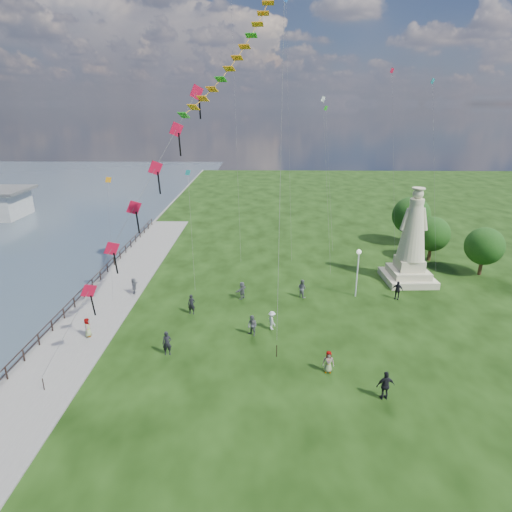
{
  "coord_description": "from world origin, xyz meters",
  "views": [
    {
      "loc": [
        -0.4,
        -22.15,
        16.23
      ],
      "look_at": [
        -1.0,
        8.0,
        5.5
      ],
      "focal_mm": 30.0,
      "sensor_mm": 36.0,
      "label": 1
    }
  ],
  "objects_px": {
    "person_0": "(167,343)",
    "person_9": "(397,290)",
    "person_4": "(328,362)",
    "person_1": "(252,326)",
    "person_3": "(386,385)",
    "person_11": "(242,290)",
    "person_7": "(302,288)",
    "person_5": "(134,287)",
    "lamppost": "(358,263)",
    "statue": "(411,247)",
    "person_10": "(88,329)",
    "person_6": "(192,304)",
    "person_2": "(272,320)"
  },
  "relations": [
    {
      "from": "person_11",
      "to": "person_1",
      "type": "bearing_deg",
      "value": 41.12
    },
    {
      "from": "person_3",
      "to": "person_10",
      "type": "xyz_separation_m",
      "value": [
        -19.96,
        6.57,
        -0.18
      ]
    },
    {
      "from": "person_9",
      "to": "person_3",
      "type": "bearing_deg",
      "value": -81.75
    },
    {
      "from": "person_5",
      "to": "person_11",
      "type": "distance_m",
      "value": 9.78
    },
    {
      "from": "statue",
      "to": "person_0",
      "type": "relative_size",
      "value": 5.28
    },
    {
      "from": "person_7",
      "to": "lamppost",
      "type": "bearing_deg",
      "value": -131.31
    },
    {
      "from": "person_5",
      "to": "person_7",
      "type": "xyz_separation_m",
      "value": [
        15.06,
        -0.26,
        0.09
      ]
    },
    {
      "from": "person_7",
      "to": "person_4",
      "type": "bearing_deg",
      "value": 139.42
    },
    {
      "from": "person_0",
      "to": "person_9",
      "type": "distance_m",
      "value": 20.53
    },
    {
      "from": "person_0",
      "to": "person_2",
      "type": "relative_size",
      "value": 1.17
    },
    {
      "from": "person_0",
      "to": "person_6",
      "type": "distance_m",
      "value": 6.1
    },
    {
      "from": "person_1",
      "to": "person_10",
      "type": "bearing_deg",
      "value": -137.35
    },
    {
      "from": "person_3",
      "to": "person_5",
      "type": "distance_m",
      "value": 23.51
    },
    {
      "from": "person_11",
      "to": "person_6",
      "type": "bearing_deg",
      "value": -21.76
    },
    {
      "from": "person_7",
      "to": "statue",
      "type": "bearing_deg",
      "value": -114.34
    },
    {
      "from": "person_0",
      "to": "person_4",
      "type": "xyz_separation_m",
      "value": [
        10.72,
        -1.83,
        -0.12
      ]
    },
    {
      "from": "lamppost",
      "to": "person_4",
      "type": "bearing_deg",
      "value": -109.35
    },
    {
      "from": "statue",
      "to": "person_11",
      "type": "height_order",
      "value": "statue"
    },
    {
      "from": "statue",
      "to": "person_9",
      "type": "relative_size",
      "value": 5.46
    },
    {
      "from": "person_3",
      "to": "person_11",
      "type": "height_order",
      "value": "person_3"
    },
    {
      "from": "person_4",
      "to": "person_10",
      "type": "height_order",
      "value": "person_4"
    },
    {
      "from": "person_1",
      "to": "person_2",
      "type": "relative_size",
      "value": 1.09
    },
    {
      "from": "lamppost",
      "to": "person_6",
      "type": "relative_size",
      "value": 2.62
    },
    {
      "from": "person_1",
      "to": "person_9",
      "type": "distance_m",
      "value": 14.2
    },
    {
      "from": "person_5",
      "to": "person_10",
      "type": "distance_m",
      "value": 7.71
    },
    {
      "from": "person_7",
      "to": "person_10",
      "type": "height_order",
      "value": "person_7"
    },
    {
      "from": "person_7",
      "to": "person_9",
      "type": "height_order",
      "value": "person_9"
    },
    {
      "from": "person_1",
      "to": "person_11",
      "type": "relative_size",
      "value": 1.02
    },
    {
      "from": "person_7",
      "to": "person_11",
      "type": "relative_size",
      "value": 1.05
    },
    {
      "from": "person_0",
      "to": "person_9",
      "type": "xyz_separation_m",
      "value": [
        18.31,
        9.27,
        -0.03
      ]
    },
    {
      "from": "person_10",
      "to": "person_11",
      "type": "xyz_separation_m",
      "value": [
        10.98,
        6.89,
        0.06
      ]
    },
    {
      "from": "person_4",
      "to": "person_5",
      "type": "distance_m",
      "value": 19.61
    },
    {
      "from": "person_6",
      "to": "person_9",
      "type": "distance_m",
      "value": 17.92
    },
    {
      "from": "person_0",
      "to": "person_7",
      "type": "bearing_deg",
      "value": 35.87
    },
    {
      "from": "person_6",
      "to": "person_9",
      "type": "height_order",
      "value": "person_6"
    },
    {
      "from": "person_0",
      "to": "person_6",
      "type": "xyz_separation_m",
      "value": [
        0.69,
        6.06,
        -0.02
      ]
    },
    {
      "from": "lamppost",
      "to": "person_7",
      "type": "bearing_deg",
      "value": -176.91
    },
    {
      "from": "person_5",
      "to": "person_0",
      "type": "bearing_deg",
      "value": -158.86
    },
    {
      "from": "person_10",
      "to": "person_11",
      "type": "relative_size",
      "value": 0.92
    },
    {
      "from": "lamppost",
      "to": "person_5",
      "type": "height_order",
      "value": "lamppost"
    },
    {
      "from": "person_0",
      "to": "person_3",
      "type": "height_order",
      "value": "person_3"
    },
    {
      "from": "statue",
      "to": "person_1",
      "type": "relative_size",
      "value": 5.66
    },
    {
      "from": "lamppost",
      "to": "person_4",
      "type": "height_order",
      "value": "lamppost"
    },
    {
      "from": "person_3",
      "to": "person_4",
      "type": "relative_size",
      "value": 1.22
    },
    {
      "from": "person_3",
      "to": "person_9",
      "type": "height_order",
      "value": "person_3"
    },
    {
      "from": "person_0",
      "to": "person_6",
      "type": "bearing_deg",
      "value": 75.79
    },
    {
      "from": "person_4",
      "to": "person_7",
      "type": "distance_m",
      "value": 11.35
    },
    {
      "from": "person_1",
      "to": "person_3",
      "type": "bearing_deg",
      "value": -1.68
    },
    {
      "from": "person_3",
      "to": "person_4",
      "type": "height_order",
      "value": "person_3"
    },
    {
      "from": "person_3",
      "to": "person_7",
      "type": "relative_size",
      "value": 1.1
    }
  ]
}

